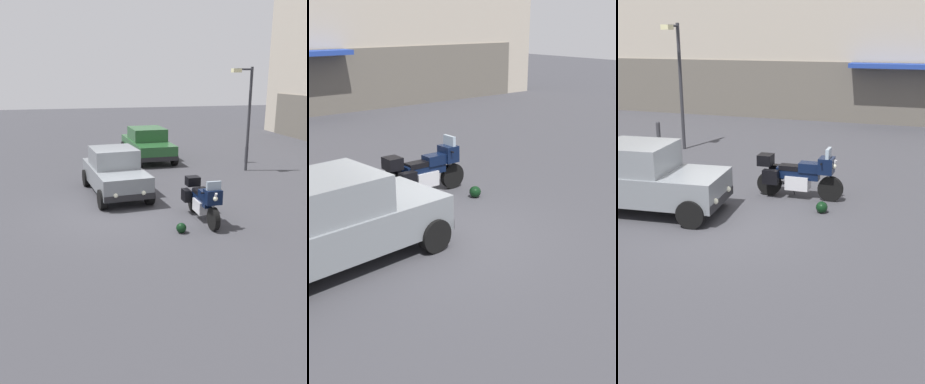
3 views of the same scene
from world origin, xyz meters
TOP-DOWN VIEW (x-y plane):
  - ground_plane at (0.00, 0.00)m, footprint 80.00×80.00m
  - motorcycle at (1.17, 2.22)m, footprint 2.26×0.76m
  - helmet at (2.02, 1.31)m, footprint 0.28×0.28m
  - car_hatchback_near at (-2.03, 0.12)m, footprint 3.98×2.10m

SIDE VIEW (x-z plane):
  - ground_plane at x=0.00m, z-range 0.00..0.00m
  - helmet at x=2.02m, z-range 0.00..0.28m
  - motorcycle at x=1.17m, z-range -0.06..1.30m
  - car_hatchback_near at x=-2.03m, z-range -0.01..1.63m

